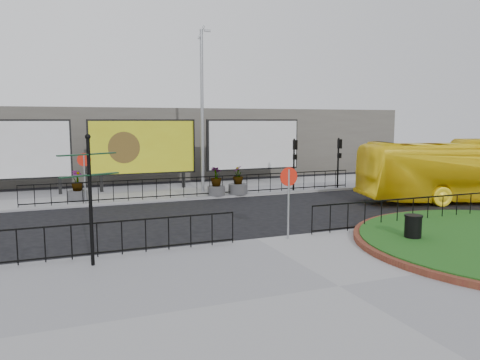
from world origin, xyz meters
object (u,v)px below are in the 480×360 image
billboard_mid (143,147)px  fingerpost_sign (90,187)px  planter_a (77,189)px  planter_c (238,184)px  litter_bin (413,229)px  lamp_post (202,108)px  bus (470,171)px  planter_b (216,184)px

billboard_mid → fingerpost_sign: size_ratio=1.68×
planter_a → planter_c: (8.35, -0.97, -0.02)m
litter_bin → fingerpost_sign: bearing=171.3°
lamp_post → bus: lamp_post is taller
billboard_mid → litter_bin: (6.00, -15.50, -1.99)m
planter_c → fingerpost_sign: bearing=-129.3°
lamp_post → litter_bin: 14.48m
lamp_post → planter_a: 8.00m
fingerpost_sign → planter_c: fingerpost_sign is taller
planter_a → planter_c: planter_c is taller
litter_bin → planter_a: size_ratio=0.63×
litter_bin → planter_c: 12.02m
litter_bin → bus: 10.79m
planter_a → planter_c: 8.40m
litter_bin → bus: size_ratio=0.08×
planter_c → bus: bearing=-30.0°
planter_b → planter_c: size_ratio=0.99×
lamp_post → planter_b: lamp_post is taller
billboard_mid → planter_a: bearing=-145.7°
litter_bin → billboard_mid: bearing=111.2°
planter_b → billboard_mid: bearing=132.4°
fingerpost_sign → planter_a: 11.49m
lamp_post → planter_a: lamp_post is taller
fingerpost_sign → planter_b: bearing=34.1°
billboard_mid → planter_c: billboard_mid is taller
billboard_mid → planter_c: 6.08m
billboard_mid → planter_a: size_ratio=4.03×
fingerpost_sign → bus: 19.47m
lamp_post → fingerpost_sign: size_ratio=2.51×
litter_bin → bus: (8.98, 5.89, 0.99)m
billboard_mid → bus: bearing=-32.7°
litter_bin → planter_b: bearing=102.9°
fingerpost_sign → litter_bin: fingerpost_sign is taller
lamp_post → litter_bin: bearing=-77.5°
lamp_post → bus: (11.98, -7.64, -3.23)m
planter_a → planter_b: size_ratio=0.98×
billboard_mid → planter_b: (3.26, -3.57, -1.87)m
litter_bin → planter_b: planter_b is taller
bus → planter_b: (-11.72, 6.04, -0.87)m
lamp_post → planter_a: (-6.82, -0.63, -4.13)m
billboard_mid → planter_b: billboard_mid is taller
lamp_post → litter_bin: lamp_post is taller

